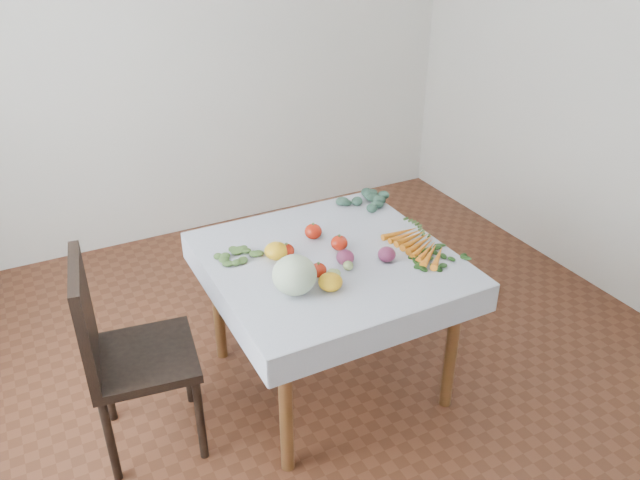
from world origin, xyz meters
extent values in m
plane|color=brown|center=(0.00, 0.00, 0.00)|extent=(4.00, 4.00, 0.00)
cube|color=silver|center=(0.00, 2.00, 1.35)|extent=(4.00, 0.04, 2.70)
cube|color=brown|center=(0.00, 0.00, 0.73)|extent=(1.00, 1.00, 0.04)
cylinder|color=brown|center=(-0.44, -0.44, 0.35)|extent=(0.06, 0.06, 0.71)
cylinder|color=brown|center=(0.44, -0.44, 0.35)|extent=(0.06, 0.06, 0.71)
cylinder|color=brown|center=(-0.44, 0.44, 0.35)|extent=(0.06, 0.06, 0.71)
cylinder|color=brown|center=(0.44, 0.44, 0.35)|extent=(0.06, 0.06, 0.71)
cube|color=silver|center=(0.00, 0.00, 0.75)|extent=(1.12, 1.12, 0.01)
cube|color=black|center=(-0.92, 0.01, 0.48)|extent=(0.51, 0.51, 0.04)
cube|color=black|center=(-1.12, 0.04, 0.75)|extent=(0.11, 0.45, 0.49)
cylinder|color=black|center=(-1.14, -0.15, 0.23)|extent=(0.04, 0.04, 0.46)
cylinder|color=black|center=(-0.76, -0.21, 0.23)|extent=(0.04, 0.04, 0.46)
cylinder|color=black|center=(-1.08, 0.23, 0.23)|extent=(0.04, 0.04, 0.46)
cylinder|color=black|center=(-0.70, 0.17, 0.23)|extent=(0.04, 0.04, 0.46)
ellipsoid|color=#B0C4A4|center=(-0.27, -0.20, 0.84)|extent=(0.22, 0.22, 0.17)
ellipsoid|color=#B41D0C|center=(-0.18, 0.09, 0.79)|extent=(0.09, 0.09, 0.07)
ellipsoid|color=#B41D0C|center=(0.02, 0.20, 0.79)|extent=(0.09, 0.09, 0.08)
ellipsoid|color=#B41D0C|center=(-0.12, -0.13, 0.79)|extent=(0.08, 0.08, 0.07)
ellipsoid|color=#B41D0C|center=(0.08, 0.04, 0.79)|extent=(0.11, 0.11, 0.07)
ellipsoid|color=yellow|center=(-0.23, 0.10, 0.80)|extent=(0.15, 0.15, 0.08)
ellipsoid|color=yellow|center=(-0.13, -0.25, 0.79)|extent=(0.12, 0.12, 0.08)
ellipsoid|color=#52173B|center=(0.04, -0.09, 0.79)|extent=(0.10, 0.10, 0.07)
ellipsoid|color=#52173B|center=(0.22, -0.16, 0.79)|extent=(0.11, 0.11, 0.07)
ellipsoid|color=#9FBA6B|center=(-0.03, -0.14, 0.78)|extent=(0.05, 0.05, 0.05)
ellipsoid|color=#9FBA6B|center=(-0.06, -0.12, 0.78)|extent=(0.05, 0.05, 0.05)
ellipsoid|color=#9FBA6B|center=(-0.05, -0.19, 0.78)|extent=(0.05, 0.05, 0.05)
cone|color=orange|center=(0.43, 0.02, 0.77)|extent=(0.22, 0.04, 0.03)
cone|color=orange|center=(0.43, -0.01, 0.77)|extent=(0.22, 0.06, 0.03)
cone|color=orange|center=(0.43, -0.05, 0.77)|extent=(0.22, 0.08, 0.03)
cone|color=orange|center=(0.43, -0.08, 0.77)|extent=(0.22, 0.10, 0.03)
cone|color=orange|center=(0.43, -0.12, 0.77)|extent=(0.22, 0.12, 0.03)
cone|color=orange|center=(0.43, -0.16, 0.77)|extent=(0.21, 0.13, 0.03)
cone|color=orange|center=(0.43, -0.19, 0.77)|extent=(0.20, 0.15, 0.03)
cone|color=orange|center=(0.43, -0.23, 0.77)|extent=(0.20, 0.16, 0.03)
cone|color=orange|center=(0.43, -0.26, 0.77)|extent=(0.19, 0.17, 0.03)
ellipsoid|color=#365846|center=(0.47, 0.39, 0.78)|extent=(0.06, 0.06, 0.04)
ellipsoid|color=#365846|center=(0.42, 0.40, 0.78)|extent=(0.06, 0.06, 0.04)
ellipsoid|color=#365846|center=(0.46, 0.36, 0.78)|extent=(0.06, 0.06, 0.04)
ellipsoid|color=#365846|center=(0.47, 0.43, 0.78)|extent=(0.06, 0.06, 0.04)
ellipsoid|color=#365846|center=(0.39, 0.37, 0.78)|extent=(0.06, 0.06, 0.04)
ellipsoid|color=#365846|center=(0.52, 0.37, 0.78)|extent=(0.06, 0.06, 0.04)
ellipsoid|color=#365846|center=(0.40, 0.45, 0.78)|extent=(0.06, 0.06, 0.04)
ellipsoid|color=#365846|center=(0.42, 0.31, 0.78)|extent=(0.06, 0.06, 0.04)
ellipsoid|color=#365846|center=(0.53, 0.44, 0.78)|extent=(0.06, 0.06, 0.04)
ellipsoid|color=#365846|center=(0.33, 0.41, 0.78)|extent=(0.06, 0.06, 0.04)
ellipsoid|color=#365846|center=(0.52, 0.31, 0.78)|extent=(0.06, 0.06, 0.04)
ellipsoid|color=#365846|center=(0.46, 0.50, 0.78)|extent=(0.06, 0.06, 0.04)
ellipsoid|color=#1D4816|center=(0.47, -0.22, 0.76)|extent=(0.06, 0.04, 0.01)
ellipsoid|color=#1D4816|center=(0.43, -0.21, 0.76)|extent=(0.06, 0.04, 0.01)
ellipsoid|color=#1D4816|center=(0.47, -0.25, 0.76)|extent=(0.06, 0.04, 0.01)
ellipsoid|color=#1D4816|center=(0.46, -0.19, 0.76)|extent=(0.06, 0.04, 0.01)
ellipsoid|color=#1D4816|center=(0.41, -0.24, 0.76)|extent=(0.06, 0.04, 0.01)
ellipsoid|color=#1D4816|center=(0.50, -0.23, 0.76)|extent=(0.06, 0.04, 0.01)
ellipsoid|color=#1D4816|center=(0.42, -0.18, 0.76)|extent=(0.06, 0.04, 0.01)
ellipsoid|color=#1D4816|center=(0.45, -0.28, 0.76)|extent=(0.06, 0.04, 0.01)
ellipsoid|color=#1D4816|center=(0.50, -0.18, 0.76)|extent=(0.06, 0.04, 0.01)
ellipsoid|color=#1D4816|center=(0.37, -0.22, 0.76)|extent=(0.06, 0.04, 0.01)
ellipsoid|color=#1D4816|center=(0.51, -0.27, 0.76)|extent=(0.06, 0.04, 0.01)
ellipsoid|color=#1D4816|center=(0.44, -0.15, 0.76)|extent=(0.06, 0.04, 0.01)
ellipsoid|color=#1D4816|center=(0.39, -0.29, 0.76)|extent=(0.06, 0.04, 0.01)
ellipsoid|color=#1D4816|center=(0.55, -0.21, 0.76)|extent=(0.06, 0.04, 0.01)
ellipsoid|color=#1D4816|center=(0.36, -0.17, 0.76)|extent=(0.06, 0.04, 0.01)
ellipsoid|color=#1D4816|center=(0.48, -0.32, 0.76)|extent=(0.06, 0.04, 0.01)
ellipsoid|color=#1D4816|center=(0.51, -0.13, 0.76)|extent=(0.06, 0.04, 0.01)
ellipsoid|color=#1D4816|center=(0.33, -0.26, 0.76)|extent=(0.06, 0.04, 0.01)
ellipsoid|color=#4A6F33|center=(-0.36, 0.21, 0.77)|extent=(0.05, 0.05, 0.02)
ellipsoid|color=#4A6F33|center=(-0.40, 0.22, 0.77)|extent=(0.05, 0.05, 0.02)
ellipsoid|color=#4A6F33|center=(-0.38, 0.18, 0.77)|extent=(0.05, 0.05, 0.02)
ellipsoid|color=#4A6F33|center=(-0.36, 0.23, 0.77)|extent=(0.05, 0.05, 0.02)
ellipsoid|color=#4A6F33|center=(-0.42, 0.20, 0.77)|extent=(0.05, 0.05, 0.02)
ellipsoid|color=#4A6F33|center=(-0.34, 0.19, 0.77)|extent=(0.05, 0.05, 0.02)
ellipsoid|color=#4A6F33|center=(-0.39, 0.25, 0.77)|extent=(0.05, 0.05, 0.02)
ellipsoid|color=#4A6F33|center=(-0.41, 0.16, 0.77)|extent=(0.05, 0.05, 0.02)
ellipsoid|color=#4A6F33|center=(-0.31, 0.23, 0.77)|extent=(0.05, 0.05, 0.02)
ellipsoid|color=#4A6F33|center=(-0.45, 0.23, 0.77)|extent=(0.05, 0.05, 0.02)
ellipsoid|color=#4A6F33|center=(-0.34, 0.15, 0.77)|extent=(0.05, 0.05, 0.02)
ellipsoid|color=#4A6F33|center=(-0.35, 0.28, 0.77)|extent=(0.05, 0.05, 0.02)
ellipsoid|color=#4A6F33|center=(-0.46, 0.17, 0.77)|extent=(0.05, 0.05, 0.02)
ellipsoid|color=#4A6F33|center=(-0.28, 0.19, 0.77)|extent=(0.05, 0.05, 0.02)
camera|label=1|loc=(-1.22, -2.26, 2.28)|focal=35.00mm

